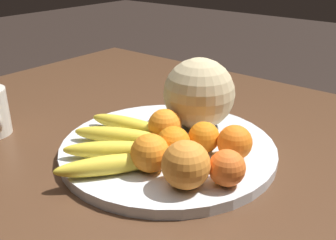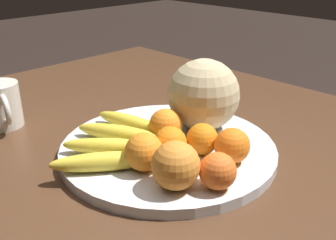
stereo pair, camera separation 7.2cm
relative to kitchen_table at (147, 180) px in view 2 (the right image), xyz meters
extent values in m
cube|color=#4C301E|center=(0.00, 0.00, 0.08)|extent=(1.25, 1.05, 0.04)
cube|color=#4C301E|center=(-0.54, 0.44, -0.29)|extent=(0.07, 0.07, 0.70)
cylinder|color=silver|center=(0.07, -0.01, 0.11)|extent=(0.40, 0.40, 0.02)
torus|color=navy|center=(0.07, -0.01, 0.11)|extent=(0.40, 0.40, 0.01)
sphere|color=#C6B284|center=(0.07, 0.09, 0.19)|extent=(0.14, 0.14, 0.14)
sphere|color=#473819|center=(0.09, -0.04, 0.13)|extent=(0.02, 0.02, 0.02)
ellipsoid|color=yellow|center=(-0.02, -0.02, 0.13)|extent=(0.18, 0.07, 0.03)
ellipsoid|color=yellow|center=(0.00, -0.06, 0.13)|extent=(0.18, 0.11, 0.03)
ellipsoid|color=yellow|center=(0.03, -0.11, 0.13)|extent=(0.16, 0.14, 0.03)
ellipsoid|color=yellow|center=(0.06, -0.15, 0.13)|extent=(0.13, 0.16, 0.03)
sphere|color=orange|center=(0.11, -0.04, 0.14)|extent=(0.06, 0.06, 0.06)
sphere|color=orange|center=(0.19, 0.02, 0.15)|extent=(0.06, 0.06, 0.06)
sphere|color=orange|center=(0.18, -0.10, 0.15)|extent=(0.08, 0.08, 0.08)
sphere|color=orange|center=(0.23, -0.06, 0.14)|extent=(0.06, 0.06, 0.06)
sphere|color=orange|center=(0.14, 0.01, 0.14)|extent=(0.06, 0.06, 0.06)
sphere|color=orange|center=(0.11, -0.10, 0.15)|extent=(0.06, 0.06, 0.06)
sphere|color=orange|center=(0.06, 0.00, 0.15)|extent=(0.06, 0.06, 0.06)
cylinder|color=beige|center=(-0.27, -0.17, 0.14)|extent=(0.08, 0.08, 0.10)
torus|color=beige|center=(-0.23, -0.18, 0.15)|extent=(0.07, 0.02, 0.07)
camera|label=1|loc=(0.48, -0.52, 0.46)|focal=42.00mm
camera|label=2|loc=(0.54, -0.47, 0.46)|focal=42.00mm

